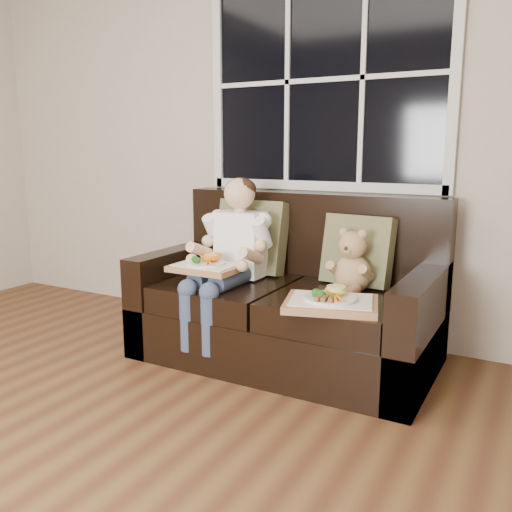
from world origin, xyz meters
The scene contains 8 objects.
window_back centered at (0.63, 2.48, 1.65)m, with size 1.62×0.04×1.37m.
loveseat centered at (0.63, 2.02, 0.31)m, with size 1.70×0.92×0.96m.
pillow_left centered at (0.28, 2.17, 0.68)m, with size 0.46×0.22×0.47m.
pillow_right centered at (0.99, 2.17, 0.65)m, with size 0.42×0.22×0.41m.
child centered at (0.30, 1.89, 0.66)m, with size 0.42×0.61×0.94m.
teddy_bear centered at (1.01, 2.02, 0.60)m, with size 0.22×0.28×0.37m.
tray_left centered at (0.25, 1.71, 0.57)m, with size 0.38×0.29×0.09m.
tray_right centered at (1.03, 1.65, 0.48)m, with size 0.54×0.46×0.10m.
Camera 1 is at (1.95, -0.81, 1.23)m, focal length 38.00 mm.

